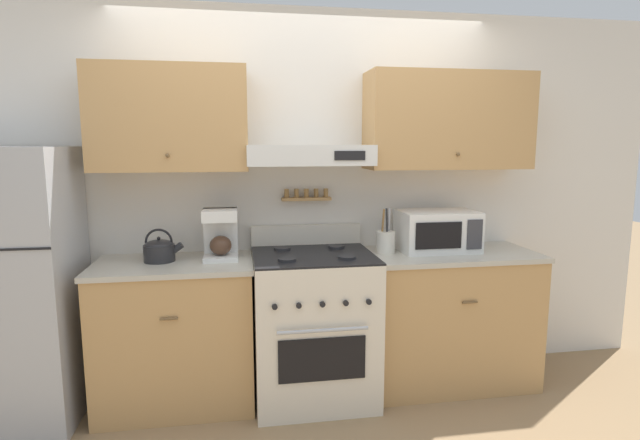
% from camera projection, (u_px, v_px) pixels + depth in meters
% --- Properties ---
extents(ground_plane, '(16.00, 16.00, 0.00)m').
position_uv_depth(ground_plane, '(320.00, 415.00, 3.06)').
color(ground_plane, '#937551').
extents(wall_back, '(5.20, 0.46, 2.55)m').
position_uv_depth(wall_back, '(311.00, 176.00, 3.42)').
color(wall_back, silver).
rests_on(wall_back, ground_plane).
extents(counter_left, '(0.97, 0.62, 0.93)m').
position_uv_depth(counter_left, '(177.00, 333.00, 3.16)').
color(counter_left, tan).
rests_on(counter_left, ground_plane).
extents(counter_right, '(1.14, 0.62, 0.93)m').
position_uv_depth(counter_right, '(448.00, 317.00, 3.46)').
color(counter_right, tan).
rests_on(counter_right, ground_plane).
extents(stove_range, '(0.76, 0.71, 1.10)m').
position_uv_depth(stove_range, '(313.00, 325.00, 3.25)').
color(stove_range, beige).
rests_on(stove_range, ground_plane).
extents(refrigerator, '(0.81, 0.69, 1.64)m').
position_uv_depth(refrigerator, '(1.00, 288.00, 2.90)').
color(refrigerator, '#ADAFB5').
rests_on(refrigerator, ground_plane).
extents(tea_kettle, '(0.25, 0.19, 0.21)m').
position_uv_depth(tea_kettle, '(160.00, 250.00, 3.10)').
color(tea_kettle, '#232326').
rests_on(tea_kettle, counter_left).
extents(coffee_maker, '(0.22, 0.25, 0.32)m').
position_uv_depth(coffee_maker, '(221.00, 233.00, 3.18)').
color(coffee_maker, white).
rests_on(coffee_maker, counter_left).
extents(microwave, '(0.52, 0.35, 0.27)m').
position_uv_depth(microwave, '(437.00, 231.00, 3.41)').
color(microwave, white).
rests_on(microwave, counter_right).
extents(utensil_crock, '(0.13, 0.13, 0.30)m').
position_uv_depth(utensil_crock, '(386.00, 241.00, 3.34)').
color(utensil_crock, silver).
rests_on(utensil_crock, counter_right).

